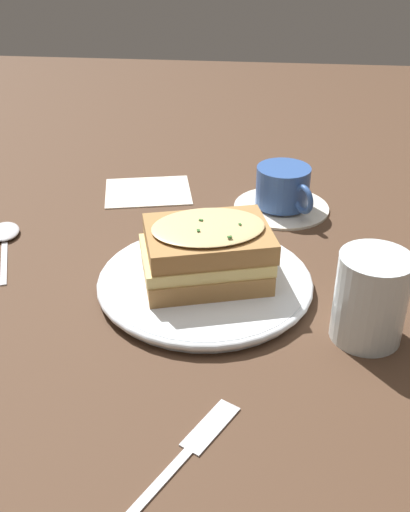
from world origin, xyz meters
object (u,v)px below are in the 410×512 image
at_px(water_glass, 370,298).
at_px(napkin, 148,191).
at_px(teacup_with_saucer, 283,192).
at_px(fork, 189,450).
at_px(spoon, 4,235).
at_px(dinner_plate, 205,282).
at_px(sandwich, 206,252).

bearing_deg(water_glass, napkin, -48.20).
relative_size(teacup_with_saucer, fork, 0.89).
relative_size(fork, spoon, 1.00).
relative_size(dinner_plate, napkin, 1.92).
bearing_deg(teacup_with_saucer, napkin, -133.83).
bearing_deg(sandwich, dinner_plate, 58.33).
distance_m(spoon, napkin, 0.25).
bearing_deg(sandwich, teacup_with_saucer, -112.28).
distance_m(teacup_with_saucer, fork, 0.50).
xyz_separation_m(fork, napkin, (0.14, -0.53, 0.00)).
bearing_deg(spoon, teacup_with_saucer, -2.45).
bearing_deg(dinner_plate, napkin, -65.51).
distance_m(teacup_with_saucer, napkin, 0.23).
distance_m(dinner_plate, napkin, 0.30).
relative_size(dinner_plate, spoon, 1.62).
relative_size(water_glass, napkin, 0.73).
distance_m(sandwich, fork, 0.27).
xyz_separation_m(dinner_plate, sandwich, (-0.00, -0.00, 0.04)).
relative_size(teacup_with_saucer, napkin, 1.07).
distance_m(dinner_plate, sandwich, 0.04).
height_order(fork, napkin, same).
height_order(water_glass, napkin, water_glass).
bearing_deg(fork, napkin, 133.31).
bearing_deg(water_glass, fork, 46.41).
bearing_deg(fork, dinner_plate, 121.71).
relative_size(sandwich, napkin, 1.27).
height_order(sandwich, teacup_with_saucer, sandwich).
height_order(dinner_plate, spoon, dinner_plate).
xyz_separation_m(water_glass, napkin, (0.31, -0.35, -0.05)).
bearing_deg(teacup_with_saucer, sandwich, -56.05).
xyz_separation_m(water_glass, spoon, (0.49, -0.17, -0.05)).
height_order(teacup_with_saucer, napkin, teacup_with_saucer).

